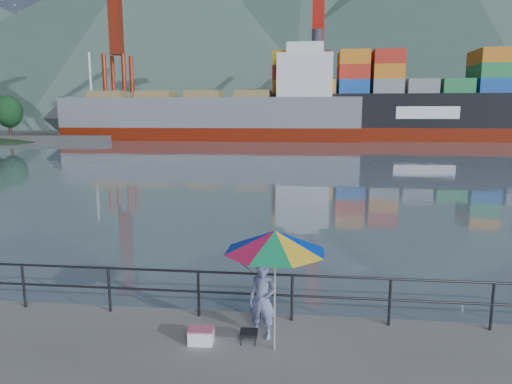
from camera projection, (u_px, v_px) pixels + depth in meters
The scene contains 13 objects.
harbor_water at pixel (296, 129), 135.64m from camera, with size 500.00×280.00×0.00m, color slate.
far_dock at pixel (338, 134), 98.31m from camera, with size 200.00×40.00×0.40m, color #514F4C.
guardrail at pixel (153, 291), 9.88m from camera, with size 22.00×0.06×1.03m.
mountains at pixel (389, 42), 201.57m from camera, with size 600.00×332.80×80.00m.
port_cranes at pixel (459, 50), 84.51m from camera, with size 116.00×28.00×38.40m.
container_stacks at pixel (454, 119), 95.74m from camera, with size 58.00×5.40×7.80m.
fisherman at pixel (263, 300), 8.80m from camera, with size 0.55×0.36×1.51m, color navy.
beach_umbrella at pixel (275, 241), 8.08m from camera, with size 2.46×2.46×2.28m.
folding_stool at pixel (249, 337), 8.69m from camera, with size 0.36×0.36×0.22m.
cooler_bag at pixel (201, 337), 8.65m from camera, with size 0.46×0.31×0.27m, color white.
fishing_rod at pixel (251, 309), 10.17m from camera, with size 0.02×0.02×2.34m, color black.
bulk_carrier at pixel (221, 115), 79.25m from camera, with size 51.05×8.84×14.50m.
container_ship at pixel (431, 105), 78.16m from camera, with size 57.31×9.55×18.10m.
Camera 1 is at (3.25, -7.37, 4.31)m, focal length 32.00 mm.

